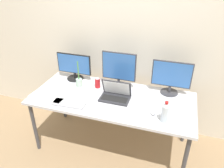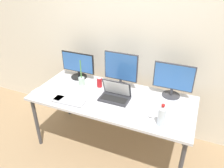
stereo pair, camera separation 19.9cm
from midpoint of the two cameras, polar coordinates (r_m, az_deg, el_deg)
ground_plane at (r=3.02m, az=1.96°, el=-15.47°), size 16.00×16.00×0.00m
wall_back at (r=2.83m, az=6.87°, el=12.14°), size 7.00×0.08×2.60m
work_desk at (r=2.58m, az=2.22°, el=-4.58°), size 1.89×0.83×0.74m
monitor_left at (r=2.94m, az=-6.96°, el=4.95°), size 0.47×0.22×0.35m
monitor_center at (r=2.66m, az=4.38°, el=3.73°), size 0.42×0.22×0.46m
monitor_right at (r=2.60m, az=17.84°, el=1.07°), size 0.46×0.21×0.41m
laptop_silver at (r=2.51m, az=3.14°, el=-2.87°), size 0.34×0.21×0.22m
keyboard_main at (r=2.49m, az=-9.01°, el=-4.56°), size 0.38×0.16×0.02m
keyboard_aux at (r=2.67m, az=-14.44°, el=-2.75°), size 0.43×0.15×0.02m
mouse_by_keyboard at (r=2.31m, az=12.69°, el=-7.87°), size 0.06×0.10×0.04m
water_bottle at (r=2.17m, az=15.49°, el=-8.05°), size 0.07×0.07×0.24m
soda_can_near_keyboard at (r=2.74m, az=-1.22°, el=0.41°), size 0.07×0.07×0.13m
bamboo_vase at (r=2.79m, az=-5.94°, el=0.89°), size 0.08×0.08×0.34m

